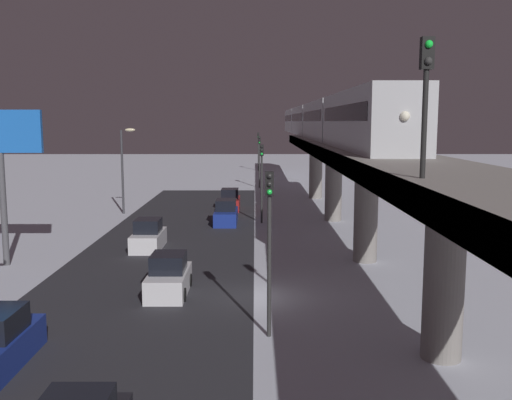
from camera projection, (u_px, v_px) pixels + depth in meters
name	position (u px, v px, depth m)	size (l,w,h in m)	color
ground_plane	(245.00, 297.00, 27.40)	(240.00, 240.00, 0.00)	silver
avenue_asphalt	(138.00, 297.00, 27.39)	(11.00, 85.28, 0.01)	#28282D
elevated_railway	(395.00, 178.00, 26.64)	(5.00, 85.28, 6.62)	gray
subway_train	(316.00, 120.00, 61.79)	(2.94, 74.07, 3.40)	#B7BABF
rail_signal	(426.00, 83.00, 16.41)	(0.36, 0.41, 4.00)	black
sedan_white	(169.00, 278.00, 27.84)	(1.91, 4.02, 1.97)	silver
sedan_red	(230.00, 201.00, 54.43)	(1.80, 4.25, 1.97)	#A51E1E
sedan_white_2	(148.00, 237.00, 37.67)	(1.80, 4.06, 1.97)	silver
sedan_blue_2	(226.00, 214.00, 46.98)	(1.80, 4.50, 1.97)	navy
traffic_light_near	(269.00, 230.00, 21.82)	(0.32, 0.44, 6.40)	#2D2D2D
traffic_light_mid	(262.00, 172.00, 46.73)	(0.32, 0.44, 6.40)	#2D2D2D
traffic_light_far	(259.00, 154.00, 71.64)	(0.32, 0.44, 6.40)	#2D2D2D
traffic_light_distant	(258.00, 146.00, 96.55)	(0.32, 0.44, 6.40)	#2D2D2D
commercial_billboard	(0.00, 147.00, 32.55)	(4.80, 0.36, 8.90)	#4C4C51
street_lamp_far	(125.00, 160.00, 51.50)	(1.35, 0.44, 7.65)	#38383D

